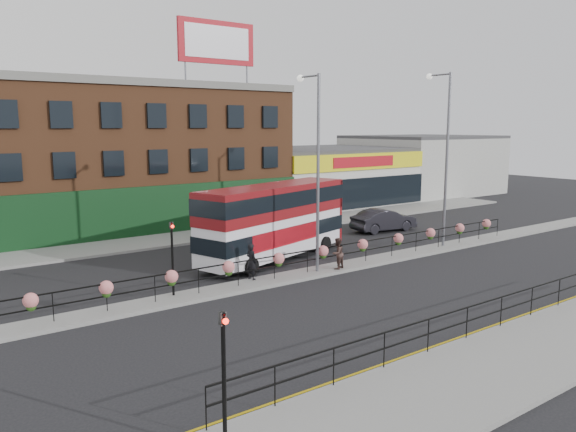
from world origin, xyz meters
TOP-DOWN VIEW (x-y plane):
  - ground at (0.00, 0.00)m, footprint 120.00×120.00m
  - south_pavement at (0.00, -12.00)m, footprint 60.00×4.00m
  - north_pavement at (0.00, 12.00)m, footprint 60.00×4.00m
  - median at (0.00, 0.00)m, footprint 60.00×1.60m
  - yellow_line_inner at (0.00, -9.70)m, footprint 60.00×0.10m
  - yellow_line_outer at (0.00, -9.88)m, footprint 60.00×0.10m
  - brick_building at (-4.00, 19.96)m, footprint 25.00×12.21m
  - supermarket at (16.00, 19.90)m, footprint 15.00×12.25m
  - warehouse_east at (30.75, 20.00)m, footprint 14.50×12.00m
  - billboard at (2.50, 14.99)m, footprint 6.00×0.29m
  - median_railing at (-0.00, 0.00)m, footprint 30.04×0.56m
  - south_railing at (-2.00, -10.10)m, footprint 20.04×0.05m
  - double_decker_bus at (-0.43, 3.64)m, footprint 10.58×5.34m
  - car at (10.64, 6.11)m, footprint 2.65×5.16m
  - pedestrian_a at (-3.93, 0.55)m, footprint 0.77×0.63m
  - pedestrian_b at (0.65, -0.36)m, footprint 1.08×1.00m
  - lamp_column_west at (-0.45, 0.15)m, footprint 0.35×1.70m
  - lamp_column_east at (9.58, 0.37)m, footprint 0.37×1.81m
  - traffic_light_south at (-12.00, -11.01)m, footprint 0.15×0.28m
  - traffic_light_median at (-8.00, 0.39)m, footprint 0.15×0.28m

SIDE VIEW (x-z plane):
  - ground at x=0.00m, z-range 0.00..0.00m
  - yellow_line_inner at x=0.00m, z-range 0.00..0.01m
  - yellow_line_outer at x=0.00m, z-range 0.00..0.01m
  - south_pavement at x=0.00m, z-range 0.00..0.15m
  - north_pavement at x=0.00m, z-range 0.00..0.15m
  - median at x=0.00m, z-range 0.00..0.15m
  - car at x=10.64m, z-range 0.00..1.59m
  - pedestrian_b at x=0.65m, z-range 0.15..1.75m
  - south_railing at x=-2.00m, z-range 0.40..1.52m
  - pedestrian_a at x=-3.93m, z-range 0.15..1.88m
  - median_railing at x=0.00m, z-range 0.43..1.66m
  - traffic_light_south at x=-12.00m, z-range 0.64..4.29m
  - traffic_light_median at x=-8.00m, z-range 0.64..4.29m
  - double_decker_bus at x=-0.43m, z-range 0.48..4.65m
  - supermarket at x=16.00m, z-range 0.00..5.30m
  - warehouse_east at x=30.75m, z-range 0.00..6.30m
  - brick_building at x=-4.00m, z-range -0.02..10.28m
  - lamp_column_west at x=-0.45m, z-range 1.05..10.74m
  - lamp_column_east at x=9.58m, z-range 1.10..11.41m
  - billboard at x=2.50m, z-range 10.98..15.38m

